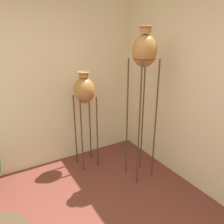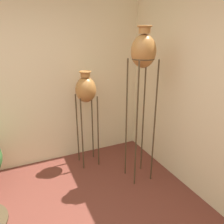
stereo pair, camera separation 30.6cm
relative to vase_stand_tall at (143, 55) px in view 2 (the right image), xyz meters
The scene contains 3 objects.
wall_back 1.93m from the vase_stand_tall, 147.07° to the left, with size 8.18×0.06×2.70m.
vase_stand_tall is the anchor object (origin of this frame).
vase_stand_medium 0.99m from the vase_stand_tall, 129.57° to the left, with size 0.30×0.30×1.48m.
Camera 2 is at (0.12, -1.21, 1.97)m, focal length 35.00 mm.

